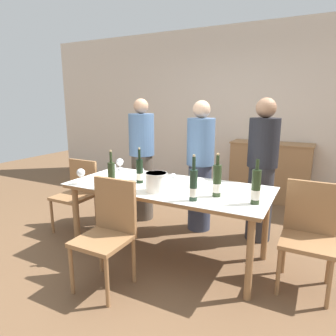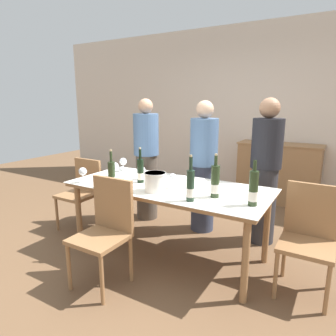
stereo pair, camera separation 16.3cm
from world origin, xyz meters
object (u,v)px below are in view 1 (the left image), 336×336
Objects in this scene: wine_bottle_4 at (140,172)px; wine_glass_3 at (120,162)px; chair_right_end at (309,229)px; dining_table at (168,192)px; wine_bottle_0 at (256,188)px; wine_bottle_3 at (112,176)px; person_guest_right at (262,171)px; wine_glass_1 at (140,171)px; person_host at (142,161)px; chair_near_front at (109,227)px; wine_glass_4 at (112,167)px; person_guest_left at (200,167)px; wine_glass_2 at (120,171)px; wine_bottle_1 at (217,182)px; sideboard_cabinet at (270,171)px; chair_left_end at (78,190)px; wine_bottle_2 at (193,185)px; wine_glass_5 at (173,178)px; wine_glass_0 at (81,173)px; ice_bucket at (156,182)px.

wine_bottle_4 is 2.26× the size of wine_glass_3.
wine_bottle_4 is 1.65m from chair_right_end.
wine_bottle_0 is at bearing -9.78° from dining_table.
wine_bottle_3 is 1.66m from person_guest_right.
person_host is at bearing 121.00° from wine_glass_1.
chair_near_front is 1.54m from person_host.
wine_bottle_0 is 2.61× the size of wine_glass_1.
wine_glass_4 is at bearing 178.02° from dining_table.
wine_glass_2 is at bearing -128.24° from person_guest_left.
wine_bottle_1 is 1.00m from wine_bottle_3.
chair_near_front is (-0.85, -3.02, 0.06)m from sideboard_cabinet.
wine_glass_1 reaches higher than chair_left_end.
wine_bottle_0 is at bearing -84.17° from sideboard_cabinet.
person_guest_left is (-0.84, 0.91, -0.09)m from wine_bottle_0.
wine_bottle_0 is 0.95× the size of wine_bottle_2.
sideboard_cabinet reaches higher than wine_glass_4.
wine_glass_5 is at bearing -86.92° from person_guest_left.
wine_bottle_2 is at bearing -16.69° from wine_glass_4.
wine_glass_3 is (-1.32, 0.37, -0.02)m from wine_bottle_1.
wine_glass_3 is at bearing 107.17° from wine_glass_4.
person_guest_right reaches higher than chair_near_front.
dining_table is 1.25× the size of person_guest_right.
sideboard_cabinet is 3.32× the size of wine_bottle_3.
wine_bottle_4 is 0.26m from wine_glass_2.
wine_glass_4 reaches higher than chair_left_end.
wine_bottle_0 reaches higher than wine_glass_4.
person_host is at bearing 111.16° from chair_near_front.
wine_bottle_4 is at bearing -175.37° from chair_right_end.
wine_glass_3 is at bearing 127.25° from wine_glass_2.
wine_glass_2 is 0.91× the size of wine_glass_5.
wine_glass_0 is at bearing -143.69° from person_guest_right.
person_guest_right is (0.36, 1.12, -0.07)m from wine_bottle_2.
wine_bottle_4 reaches higher than wine_glass_4.
person_guest_left is (-0.04, 0.83, -0.06)m from wine_glass_5.
wine_bottle_1 reaches higher than wine_bottle_4.
wine_glass_2 is at bearing 175.83° from wine_glass_5.
sideboard_cabinet reaches higher than chair_right_end.
dining_table is 9.60× the size of ice_bucket.
chair_right_end is at bearing -28.24° from person_guest_left.
wine_bottle_2 is 1.17m from person_guest_right.
wine_glass_1 is at bearing 141.23° from ice_bucket.
person_guest_right reaches higher than wine_bottle_2.
sideboard_cabinet is 2.91m from wine_bottle_3.
wine_bottle_2 is 0.81m from chair_near_front.
wine_glass_2 is at bearing 159.52° from ice_bucket.
wine_glass_0 is at bearing -118.23° from sideboard_cabinet.
wine_bottle_1 is 1.38m from wine_glass_0.
wine_bottle_3 is 0.59m from wine_glass_5.
sideboard_cabinet is 2.35m from chair_right_end.
wine_glass_3 is at bearing -91.38° from person_host.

